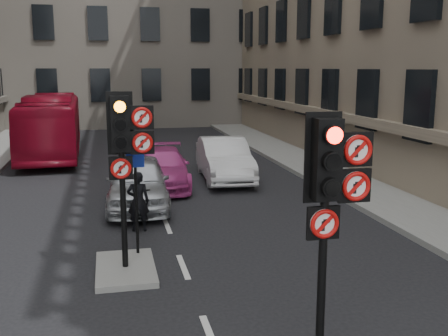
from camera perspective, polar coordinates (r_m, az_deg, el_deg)
name	(u,v)px	position (r m, az deg, el deg)	size (l,w,h in m)	color
pavement_right	(349,180)	(19.89, 13.48, -1.25)	(3.00, 50.00, 0.16)	gray
centre_island	(126,269)	(11.22, -10.66, -10.73)	(1.20, 2.00, 0.12)	gray
signal_near	(331,186)	(7.24, 11.61, -1.90)	(0.91, 0.40, 3.58)	black
signal_far	(125,142)	(10.54, -10.69, 2.76)	(0.91, 0.40, 3.58)	black
car_silver	(138,182)	(15.98, -9.33, -1.52)	(1.81, 4.49, 1.53)	#B3B6BB
car_white	(224,159)	(19.64, 0.03, 0.98)	(1.65, 4.72, 1.56)	silver
car_pink	(162,168)	(18.63, -6.73, 0.00)	(1.85, 4.56, 1.32)	#C4398D
bus_red	(51,125)	(26.47, -18.28, 4.46)	(2.43, 10.37, 2.89)	maroon
motorcycle	(139,203)	(14.66, -9.19, -3.73)	(0.46, 1.64, 0.99)	black
motorcyclist	(138,201)	(13.62, -9.32, -3.60)	(0.57, 0.38, 1.57)	black
info_sign	(136,189)	(11.48, -9.56, -2.28)	(0.39, 0.12, 2.25)	black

